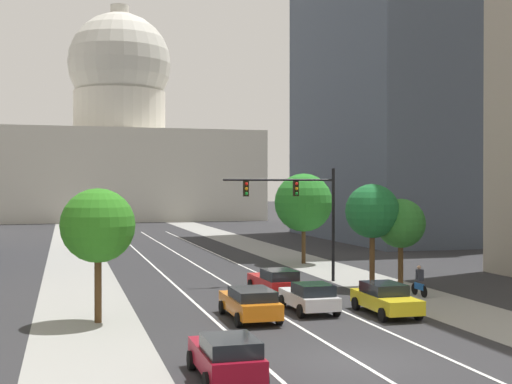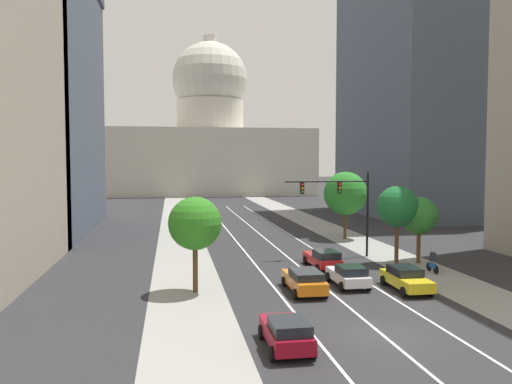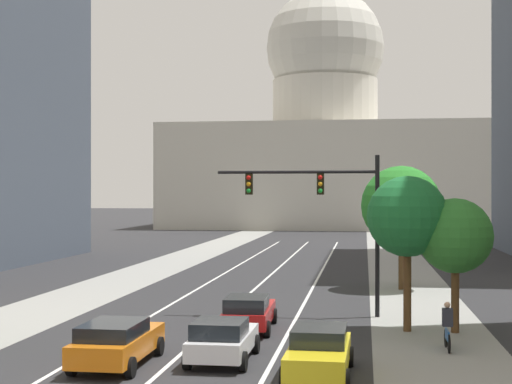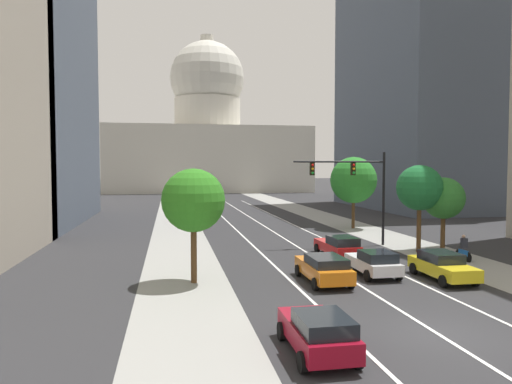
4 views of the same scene
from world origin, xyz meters
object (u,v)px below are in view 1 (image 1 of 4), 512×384
Objects in this scene: car_red at (275,281)px; car_orange at (250,303)px; capitol_building at (120,145)px; traffic_signal_mast at (301,203)px; car_crimson at (227,356)px; street_tree_mid_left at (98,226)px; street_tree_mid_right at (304,203)px; street_tree_far_right at (372,212)px; car_yellow at (385,298)px; car_white at (310,297)px; street_tree_near_right at (401,224)px; cyclist at (419,281)px.

car_red is 7.52m from car_orange.
capitol_building is 6.70× the size of traffic_signal_mast.
car_crimson is 11.62m from street_tree_mid_left.
street_tree_far_right is (-0.39, -13.42, -0.21)m from street_tree_mid_right.
capitol_building is at bearing -0.90° from car_red.
car_yellow is 0.64× the size of street_tree_mid_right.
car_white is 0.66× the size of street_tree_far_right.
street_tree_near_right is at bearing -83.71° from street_tree_mid_right.
car_yellow is 6.18m from cyclist.
car_crimson is at bearing -131.34° from street_tree_near_right.
car_crimson is (-6.56, -16.08, 0.01)m from car_red.
car_red is at bearing -115.40° from street_tree_mid_right.
street_tree_mid_left is (-10.04, -5.58, 3.58)m from car_red.
car_red is 5.74m from car_white.
capitol_building is 108.74m from car_crimson.
car_crimson is (-4.91, -107.86, -12.89)m from capitol_building.
street_tree_near_right is (8.22, 6.45, 3.09)m from car_white.
street_tree_far_right is 2.02m from street_tree_near_right.
traffic_signal_mast is at bearing -25.19° from car_crimson.
car_crimson is 22.78m from traffic_signal_mast.
car_yellow is 2.67× the size of cyclist.
cyclist is (7.55, 2.94, 0.10)m from car_white.
car_yellow is 0.76× the size of street_tree_mid_left.
capitol_building reaches higher than car_orange.
capitol_building is at bearing 95.01° from street_tree_far_right.
street_tree_mid_left is (-18.25, -6.29, 0.50)m from street_tree_near_right.
street_tree_near_right is at bearing 19.02° from street_tree_mid_left.
street_tree_far_right is 1.17× the size of street_tree_near_right.
street_tree_mid_right is at bearing -8.22° from car_yellow.
street_tree_near_right reaches higher than car_white.
car_red is 0.87× the size of street_tree_near_right.
street_tree_mid_right reaches higher than car_orange.
street_tree_mid_right reaches higher than street_tree_near_right.
street_tree_far_right reaches higher than street_tree_mid_left.
street_tree_near_right is 0.89× the size of street_tree_mid_left.
car_red is at bearing -22.08° from car_crimson.
car_yellow is 0.98× the size of car_red.
street_tree_far_right is 1.04× the size of street_tree_mid_left.
car_white is at bearing -108.69° from street_tree_mid_right.
car_crimson is (-9.83, -8.81, -0.00)m from car_yellow.
street_tree_mid_left is at bearing -94.93° from capitol_building.
capitol_building is 10.77× the size of car_yellow.
car_red is 1.16× the size of car_crimson.
car_white is 0.77× the size of street_tree_near_right.
street_tree_mid_right is at bearing 69.60° from traffic_signal_mast.
street_tree_mid_right is (8.37, -77.61, -8.85)m from capitol_building.
car_white is 1.03× the size of car_crimson.
cyclist is 5.31m from street_tree_far_right.
car_crimson is 0.66× the size of street_tree_mid_left.
car_orange is 0.66× the size of street_tree_mid_right.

